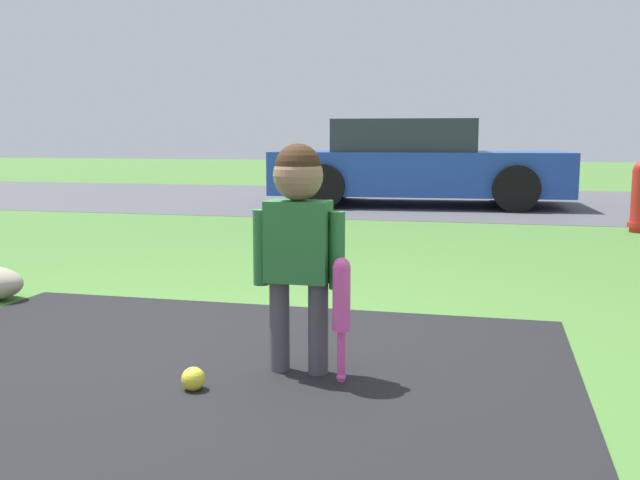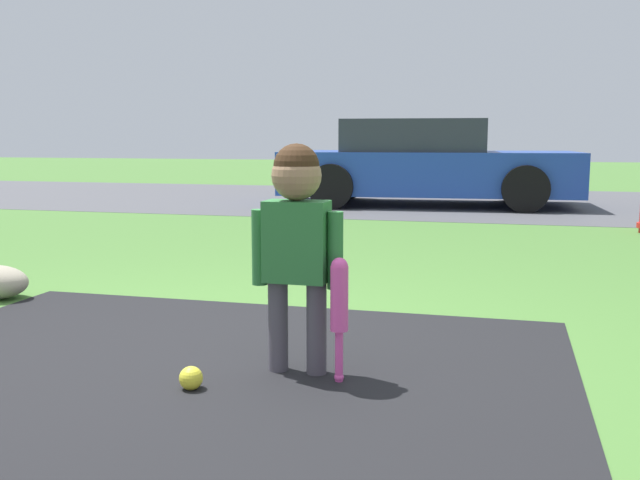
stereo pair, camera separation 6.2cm
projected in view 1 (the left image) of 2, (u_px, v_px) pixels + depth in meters
The scene contains 6 objects.
ground_plane at pixel (221, 353), 3.48m from camera, with size 60.00×60.00×0.00m, color #477533.
street_strip at pixel (415, 201), 11.91m from camera, with size 40.00×6.00×0.01m.
child at pixel (298, 226), 3.10m from camera, with size 0.42×0.22×1.02m.
baseball_bat at pixel (341, 302), 3.02m from camera, with size 0.08×0.08×0.54m.
sports_ball at pixel (193, 379), 2.95m from camera, with size 0.10×0.10×0.10m.
parked_car at pixel (416, 164), 11.12m from camera, with size 4.59×2.33×1.32m.
Camera 1 is at (1.26, -3.16, 1.04)m, focal length 40.00 mm.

